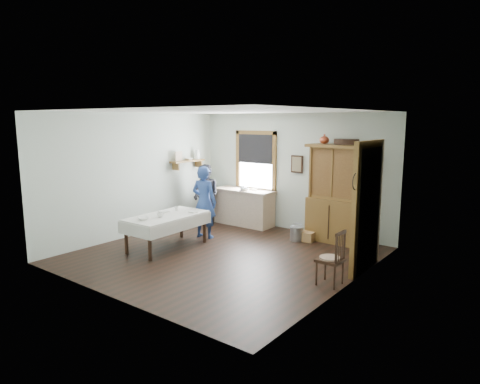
# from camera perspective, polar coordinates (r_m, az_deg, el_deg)

# --- Properties ---
(room) EXTENTS (5.01, 5.01, 2.70)m
(room) POSITION_cam_1_polar(r_m,az_deg,el_deg) (7.94, -2.31, 0.91)
(room) COLOR black
(room) RESTS_ON ground
(window) EXTENTS (1.18, 0.07, 1.48)m
(window) POSITION_cam_1_polar(r_m,az_deg,el_deg) (10.45, 2.11, 4.57)
(window) COLOR white
(window) RESTS_ON room
(doorway) EXTENTS (0.09, 1.14, 2.22)m
(doorway) POSITION_cam_1_polar(r_m,az_deg,el_deg) (7.47, 16.71, -1.50)
(doorway) COLOR #463F32
(doorway) RESTS_ON room
(wall_shelf) EXTENTS (0.24, 1.00, 0.44)m
(wall_shelf) POSITION_cam_1_polar(r_m,az_deg,el_deg) (10.62, -6.87, 4.27)
(wall_shelf) COLOR brown
(wall_shelf) RESTS_ON room
(framed_picture) EXTENTS (0.30, 0.04, 0.40)m
(framed_picture) POSITION_cam_1_polar(r_m,az_deg,el_deg) (9.84, 7.58, 3.70)
(framed_picture) COLOR black
(framed_picture) RESTS_ON room
(rug_beater) EXTENTS (0.01, 0.27, 0.27)m
(rug_beater) POSITION_cam_1_polar(r_m,az_deg,el_deg) (6.88, 15.25, 2.35)
(rug_beater) COLOR black
(rug_beater) RESTS_ON room
(work_counter) EXTENTS (1.53, 0.58, 0.88)m
(work_counter) POSITION_cam_1_polar(r_m,az_deg,el_deg) (10.47, 0.56, -2.02)
(work_counter) COLOR #CAAD8C
(work_counter) RESTS_ON room
(china_hutch) EXTENTS (1.23, 0.62, 2.05)m
(china_hutch) POSITION_cam_1_polar(r_m,az_deg,el_deg) (9.14, 12.55, -0.22)
(china_hutch) COLOR brown
(china_hutch) RESTS_ON room
(dining_table) EXTENTS (0.94, 1.72, 0.68)m
(dining_table) POSITION_cam_1_polar(r_m,az_deg,el_deg) (8.72, -9.72, -5.22)
(dining_table) COLOR silver
(dining_table) RESTS_ON room
(spindle_chair) EXTENTS (0.41, 0.41, 0.88)m
(spindle_chair) POSITION_cam_1_polar(r_m,az_deg,el_deg) (6.85, 11.94, -8.53)
(spindle_chair) COLOR black
(spindle_chair) RESTS_ON room
(pail) EXTENTS (0.29, 0.29, 0.30)m
(pail) POSITION_cam_1_polar(r_m,az_deg,el_deg) (9.24, 7.55, -5.52)
(pail) COLOR gray
(pail) RESTS_ON room
(wicker_basket) EXTENTS (0.36, 0.27, 0.20)m
(wicker_basket) POSITION_cam_1_polar(r_m,az_deg,el_deg) (9.25, 8.81, -5.86)
(wicker_basket) COLOR #9E7C47
(wicker_basket) RESTS_ON room
(woman_blue) EXTENTS (0.59, 0.45, 1.46)m
(woman_blue) POSITION_cam_1_polar(r_m,az_deg,el_deg) (9.31, -4.80, -1.69)
(woman_blue) COLOR navy
(woman_blue) RESTS_ON room
(figure_dark) EXTENTS (0.73, 0.60, 1.38)m
(figure_dark) POSITION_cam_1_polar(r_m,az_deg,el_deg) (10.45, -4.54, -0.67)
(figure_dark) COLOR black
(figure_dark) RESTS_ON room
(table_cup_a) EXTENTS (0.15, 0.15, 0.10)m
(table_cup_a) POSITION_cam_1_polar(r_m,az_deg,el_deg) (8.47, -10.58, -2.99)
(table_cup_a) COLOR white
(table_cup_a) RESTS_ON dining_table
(table_cup_b) EXTENTS (0.12, 0.12, 0.09)m
(table_cup_b) POSITION_cam_1_polar(r_m,az_deg,el_deg) (9.01, -8.49, -2.21)
(table_cup_b) COLOR white
(table_cup_b) RESTS_ON dining_table
(table_bowl) EXTENTS (0.29, 0.29, 0.06)m
(table_bowl) POSITION_cam_1_polar(r_m,az_deg,el_deg) (8.31, -12.79, -3.46)
(table_bowl) COLOR white
(table_bowl) RESTS_ON dining_table
(counter_book) EXTENTS (0.17, 0.22, 0.02)m
(counter_book) POSITION_cam_1_polar(r_m,az_deg,el_deg) (10.44, 1.59, 0.44)
(counter_book) COLOR #7A6E51
(counter_book) RESTS_ON work_counter
(counter_bowl) EXTENTS (0.24, 0.24, 0.07)m
(counter_bowl) POSITION_cam_1_polar(r_m,az_deg,el_deg) (10.21, 0.59, 0.37)
(counter_bowl) COLOR white
(counter_bowl) RESTS_ON work_counter
(shelf_bowl) EXTENTS (0.22, 0.22, 0.05)m
(shelf_bowl) POSITION_cam_1_polar(r_m,az_deg,el_deg) (10.63, -6.83, 4.40)
(shelf_bowl) COLOR white
(shelf_bowl) RESTS_ON wall_shelf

